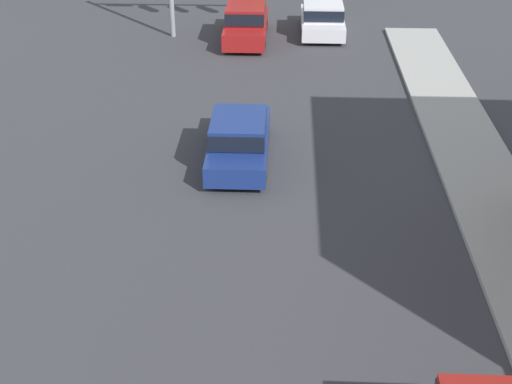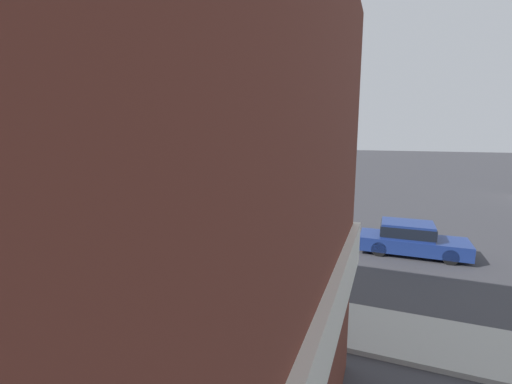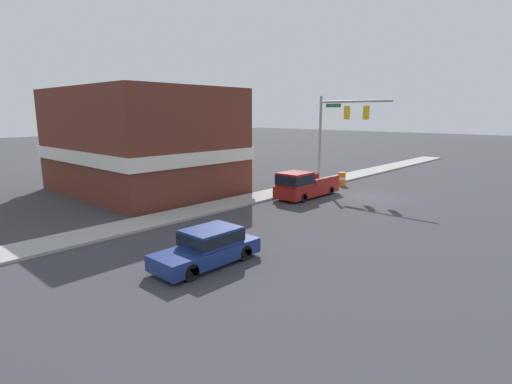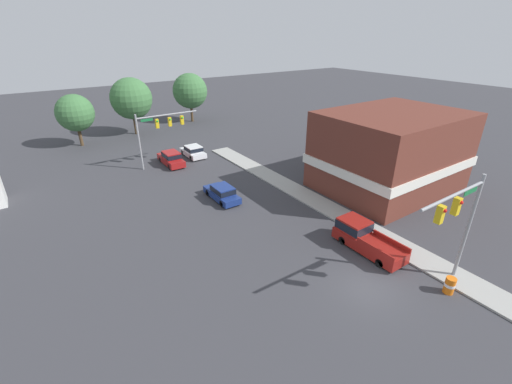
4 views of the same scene
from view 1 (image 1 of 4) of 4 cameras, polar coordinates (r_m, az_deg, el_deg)
car_lead at (r=21.64m, az=-1.37°, el=4.38°), size 1.76×4.58×1.47m
car_second_ahead at (r=32.75m, az=-0.80°, el=13.46°), size 1.83×4.81×1.67m
car_oncoming at (r=33.89m, az=5.35°, el=13.73°), size 1.93×4.24×1.47m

